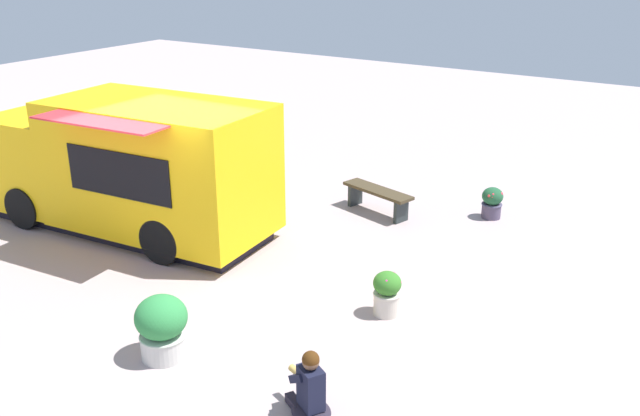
{
  "coord_description": "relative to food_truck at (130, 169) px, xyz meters",
  "views": [
    {
      "loc": [
        7.68,
        7.93,
        5.05
      ],
      "look_at": [
        -0.86,
        2.5,
        1.13
      ],
      "focal_mm": 39.03,
      "sensor_mm": 36.0,
      "label": 1
    }
  ],
  "objects": [
    {
      "name": "plaza_bench",
      "position": [
        -3.13,
        3.41,
        -0.81
      ],
      "size": [
        0.8,
        1.6,
        0.5
      ],
      "color": "#413522",
      "rests_on": "ground_plane"
    },
    {
      "name": "planter_flowering_side",
      "position": [
        0.31,
        5.4,
        -0.83
      ],
      "size": [
        0.41,
        0.41,
        0.67
      ],
      "color": "beige",
      "rests_on": "ground_plane"
    },
    {
      "name": "planter_flowering_near",
      "position": [
        2.83,
        3.48,
        -0.73
      ],
      "size": [
        0.67,
        0.67,
        0.87
      ],
      "color": "beige",
      "rests_on": "ground_plane"
    },
    {
      "name": "food_truck",
      "position": [
        0.0,
        0.0,
        0.0
      ],
      "size": [
        2.86,
        5.72,
        2.46
      ],
      "color": "yellow",
      "rests_on": "ground_plane"
    },
    {
      "name": "planter_flowering_far",
      "position": [
        -4.11,
        5.39,
        -0.86
      ],
      "size": [
        0.41,
        0.41,
        0.62
      ],
      "color": "#50455D",
      "rests_on": "ground_plane"
    },
    {
      "name": "person_customer",
      "position": [
        2.81,
        5.72,
        -0.86
      ],
      "size": [
        0.65,
        0.77,
        0.85
      ],
      "color": "#27212E",
      "rests_on": "ground_plane"
    },
    {
      "name": "ground_plane",
      "position": [
        0.57,
        1.39,
        -1.18
      ],
      "size": [
        40.0,
        40.0,
        0.0
      ],
      "primitive_type": "plane",
      "color": "#B09B9B"
    }
  ]
}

